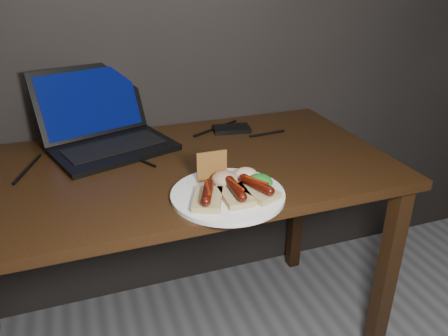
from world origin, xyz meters
name	(u,v)px	position (x,y,z in m)	size (l,w,h in m)	color
desk	(163,192)	(0.00, 1.38, 0.66)	(1.40, 0.70, 0.75)	#37210D
laptop	(105,131)	(-0.14, 1.60, 0.80)	(0.45, 0.43, 0.25)	black
hard_drive	(231,129)	(0.30, 1.59, 0.76)	(0.13, 0.08, 0.02)	black
desk_cables	(163,146)	(0.03, 1.53, 0.75)	(0.90, 0.31, 0.01)	black
plate	(228,195)	(0.12, 1.14, 0.76)	(0.30, 0.30, 0.01)	white
bread_sausage_left	(208,196)	(0.06, 1.11, 0.78)	(0.11, 0.13, 0.04)	tan
bread_sausage_center	(236,192)	(0.13, 1.10, 0.78)	(0.07, 0.12, 0.04)	tan
bread_sausage_right	(256,188)	(0.19, 1.10, 0.78)	(0.11, 0.13, 0.04)	tan
crispbread	(212,166)	(0.11, 1.22, 0.80)	(0.09, 0.01, 0.09)	#A9662E
salad_greens	(259,182)	(0.21, 1.13, 0.78)	(0.07, 0.07, 0.04)	#136014
salsa_mound	(225,179)	(0.13, 1.18, 0.78)	(0.07, 0.07, 0.04)	maroon
coleslaw_mound	(246,175)	(0.19, 1.19, 0.78)	(0.06, 0.06, 0.04)	white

